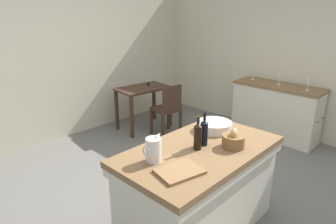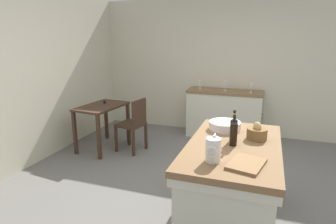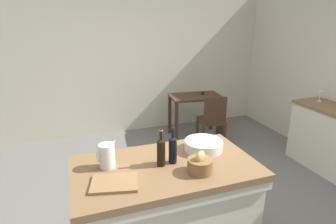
{
  "view_description": "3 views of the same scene",
  "coord_description": "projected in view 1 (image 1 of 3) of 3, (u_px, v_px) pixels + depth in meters",
  "views": [
    {
      "loc": [
        -2.36,
        -1.95,
        2.07
      ],
      "look_at": [
        0.1,
        0.43,
        0.87
      ],
      "focal_mm": 31.6,
      "sensor_mm": 36.0,
      "label": 1
    },
    {
      "loc": [
        -3.14,
        -0.73,
        1.91
      ],
      "look_at": [
        0.21,
        0.43,
        0.97
      ],
      "focal_mm": 30.89,
      "sensor_mm": 36.0,
      "label": 2
    },
    {
      "loc": [
        -1.08,
        -2.46,
        2.04
      ],
      "look_at": [
        -0.02,
        0.55,
        0.98
      ],
      "focal_mm": 29.84,
      "sensor_mm": 36.0,
      "label": 3
    }
  ],
  "objects": [
    {
      "name": "wall_right",
      "position": [
        291.0,
        58.0,
        4.9
      ],
      "size": [
        0.12,
        5.2,
        2.6
      ],
      "primitive_type": "cube",
      "color": "beige",
      "rests_on": "ground"
    },
    {
      "name": "wine_bottle_amber",
      "position": [
        198.0,
        136.0,
        2.63
      ],
      "size": [
        0.07,
        0.07,
        0.32
      ],
      "color": "black",
      "rests_on": "island_table"
    },
    {
      "name": "island_table",
      "position": [
        199.0,
        186.0,
        2.82
      ],
      "size": [
        1.55,
        0.88,
        0.87
      ],
      "color": "brown",
      "rests_on": "ground"
    },
    {
      "name": "bread_basket",
      "position": [
        233.0,
        140.0,
        2.69
      ],
      "size": [
        0.21,
        0.21,
        0.18
      ],
      "color": "brown",
      "rests_on": "island_table"
    },
    {
      "name": "wine_bottle_dark",
      "position": [
        204.0,
        132.0,
        2.71
      ],
      "size": [
        0.07,
        0.07,
        0.32
      ],
      "color": "black",
      "rests_on": "island_table"
    },
    {
      "name": "wall_back",
      "position": [
        68.0,
        59.0,
        4.84
      ],
      "size": [
        5.32,
        0.12,
        2.6
      ],
      "primitive_type": "cube",
      "color": "beige",
      "rests_on": "ground"
    },
    {
      "name": "cutting_board",
      "position": [
        179.0,
        171.0,
        2.28
      ],
      "size": [
        0.39,
        0.33,
        0.02
      ],
      "primitive_type": "cube",
      "rotation": [
        0.0,
        0.0,
        -0.23
      ],
      "color": "olive",
      "rests_on": "island_table"
    },
    {
      "name": "wash_bowl",
      "position": [
        215.0,
        126.0,
        3.07
      ],
      "size": [
        0.36,
        0.36,
        0.09
      ],
      "primitive_type": "cylinder",
      "color": "silver",
      "rests_on": "island_table"
    },
    {
      "name": "pitcher",
      "position": [
        153.0,
        150.0,
        2.42
      ],
      "size": [
        0.17,
        0.13,
        0.25
      ],
      "color": "silver",
      "rests_on": "island_table"
    },
    {
      "name": "wine_glass_far_left",
      "position": [
        308.0,
        83.0,
        4.41
      ],
      "size": [
        0.07,
        0.07,
        0.18
      ],
      "color": "white",
      "rests_on": "side_cabinet"
    },
    {
      "name": "wine_glass_left",
      "position": [
        279.0,
        78.0,
        4.75
      ],
      "size": [
        0.07,
        0.07,
        0.17
      ],
      "color": "white",
      "rests_on": "side_cabinet"
    },
    {
      "name": "wine_glass_middle",
      "position": [
        253.0,
        73.0,
        5.13
      ],
      "size": [
        0.07,
        0.07,
        0.15
      ],
      "color": "white",
      "rests_on": "side_cabinet"
    },
    {
      "name": "wooden_chair",
      "position": [
        168.0,
        108.0,
        4.95
      ],
      "size": [
        0.47,
        0.47,
        0.91
      ],
      "color": "#3D281C",
      "rests_on": "ground"
    },
    {
      "name": "ground_plane",
      "position": [
        187.0,
        190.0,
        3.56
      ],
      "size": [
        6.76,
        6.76,
        0.0
      ],
      "primitive_type": "plane",
      "color": "#66635E"
    },
    {
      "name": "writing_desk",
      "position": [
        143.0,
        94.0,
        5.25
      ],
      "size": [
        0.96,
        0.66,
        0.81
      ],
      "color": "#3D281C",
      "rests_on": "ground"
    },
    {
      "name": "side_cabinet",
      "position": [
        275.0,
        111.0,
        4.95
      ],
      "size": [
        0.52,
        1.42,
        0.91
      ],
      "color": "brown",
      "rests_on": "ground"
    }
  ]
}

